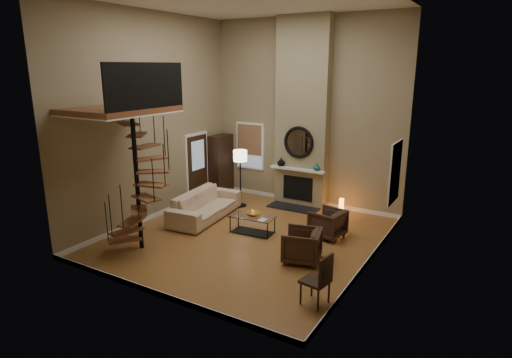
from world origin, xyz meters
The scene contains 32 objects.
ground centered at (0.00, 0.00, -0.01)m, with size 6.00×6.50×0.01m, color #AF7638.
back_wall centered at (0.00, 3.25, 2.75)m, with size 6.00×0.02×5.50m, color #8F7E5C.
front_wall centered at (0.00, -3.25, 2.75)m, with size 6.00×0.02×5.50m, color #8F7E5C.
left_wall centered at (-3.00, 0.00, 2.75)m, with size 0.02×6.50×5.50m, color #8F7E5C.
right_wall centered at (3.00, 0.00, 2.75)m, with size 0.02×6.50×5.50m, color #8F7E5C.
baseboard_back centered at (0.00, 3.24, 0.06)m, with size 6.00×0.02×0.12m, color white.
baseboard_front centered at (0.00, -3.24, 0.06)m, with size 6.00×0.02×0.12m, color white.
baseboard_left centered at (-2.99, 0.00, 0.06)m, with size 0.02×6.50×0.12m, color white.
baseboard_right centered at (2.99, 0.00, 0.06)m, with size 0.02×6.50×0.12m, color white.
chimney_breast centered at (0.00, 3.06, 2.75)m, with size 1.60×0.38×5.50m, color #887D59.
hearth centered at (0.00, 2.57, 0.02)m, with size 1.50×0.60×0.04m, color black.
firebox centered at (0.00, 2.86, 0.55)m, with size 0.95×0.02×0.72m, color black.
mantel centered at (0.00, 2.78, 1.15)m, with size 1.70×0.18×0.06m, color white.
mirror_frame centered at (0.00, 2.84, 1.95)m, with size 0.94×0.94×0.10m, color black.
mirror_disc centered at (0.00, 2.85, 1.95)m, with size 0.80×0.80×0.01m, color white.
vase_left centered at (-0.55, 2.82, 1.30)m, with size 0.24×0.24×0.25m, color black.
vase_right centered at (0.60, 2.82, 1.28)m, with size 0.20×0.20×0.21m, color #1A5D56.
window_back centered at (-1.90, 3.22, 1.62)m, with size 1.02×0.06×1.52m.
window_right centered at (2.97, 2.00, 1.63)m, with size 0.06×1.02×1.52m.
entry_door centered at (-2.95, 1.80, 1.05)m, with size 0.10×1.05×2.16m.
loft centered at (-2.04, -1.80, 3.24)m, with size 1.70×2.20×1.09m.
spiral_stair centered at (-1.78, -1.79, 1.78)m, with size 1.47×1.47×4.06m.
hutch centered at (-2.76, 2.80, 0.95)m, with size 0.42×0.89×1.98m, color black.
sofa centered at (-1.74, 0.57, 0.40)m, with size 2.50×0.98×0.73m, color #CBAE8D.
armchair_near centered at (1.75, 1.02, 0.35)m, with size 0.74×0.76×0.70m, color #3D271C.
armchair_far centered at (1.77, -0.51, 0.35)m, with size 0.78×0.80×0.73m, color #3D271C.
coffee_table centered at (-0.04, 0.29, 0.28)m, with size 1.15×0.65×0.43m.
bowl centered at (-0.04, 0.34, 0.50)m, with size 0.37×0.37×0.09m, color orange.
book centered at (0.31, 0.14, 0.46)m, with size 0.19×0.25×0.02m, color gray.
floor_lamp centered at (-1.48, 1.98, 1.41)m, with size 0.41×0.41×1.71m.
accent_lamp centered at (1.43, 2.72, 0.25)m, with size 0.13×0.13×0.48m, color orange.
side_chair centered at (2.71, -2.00, 0.53)m, with size 0.51×0.51×0.97m.
Camera 1 is at (5.19, -8.37, 4.11)m, focal length 29.96 mm.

